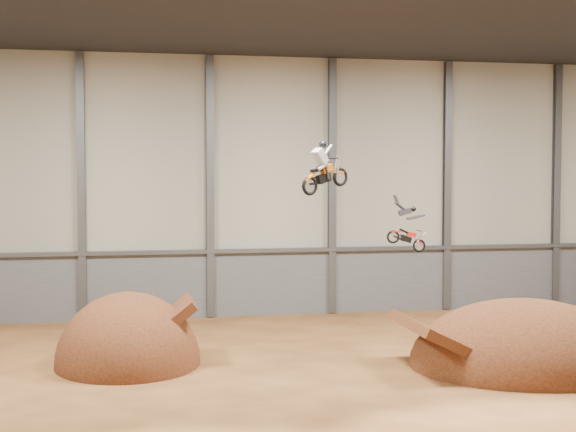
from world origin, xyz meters
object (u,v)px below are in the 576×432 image
at_px(landing_ramp, 524,366).
at_px(fmx_rider_b, 404,224).
at_px(takeoff_ramp, 128,364).
at_px(fmx_rider_a, 327,163).

height_order(landing_ramp, fmx_rider_b, fmx_rider_b).
distance_m(takeoff_ramp, landing_ramp, 15.95).
bearing_deg(takeoff_ramp, fmx_rider_b, 1.73).
bearing_deg(fmx_rider_a, landing_ramp, -39.11).
height_order(fmx_rider_a, fmx_rider_b, fmx_rider_a).
xyz_separation_m(landing_ramp, fmx_rider_b, (-3.85, 3.58, 5.52)).
bearing_deg(landing_ramp, takeoff_ramp, 168.32).
xyz_separation_m(takeoff_ramp, fmx_rider_b, (11.77, 0.36, 5.52)).
xyz_separation_m(takeoff_ramp, landing_ramp, (15.62, -3.23, 0.00)).
xyz_separation_m(landing_ramp, fmx_rider_a, (-7.79, 1.51, 8.10)).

